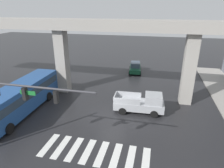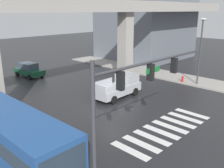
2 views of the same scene
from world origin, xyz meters
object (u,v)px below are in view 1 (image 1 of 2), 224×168
at_px(city_bus, 22,96).
at_px(traffic_signal_mast, 11,99).
at_px(pickup_truck, 142,103).
at_px(sedan_dark_green, 135,67).

height_order(city_bus, traffic_signal_mast, traffic_signal_mast).
height_order(pickup_truck, city_bus, city_bus).
distance_m(city_bus, traffic_signal_mast, 7.56).
bearing_deg(city_bus, sedan_dark_green, 58.43).
bearing_deg(traffic_signal_mast, city_bus, 125.04).
bearing_deg(city_bus, pickup_truck, 12.51).
distance_m(pickup_truck, traffic_signal_mast, 12.20).
xyz_separation_m(city_bus, traffic_signal_mast, (4.02, -5.73, 2.84)).
bearing_deg(pickup_truck, traffic_signal_mast, -133.82).
height_order(pickup_truck, traffic_signal_mast, traffic_signal_mast).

